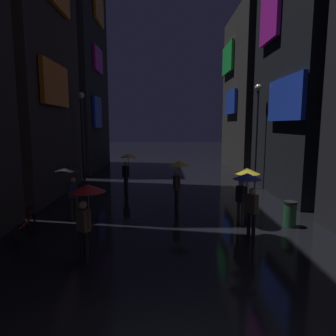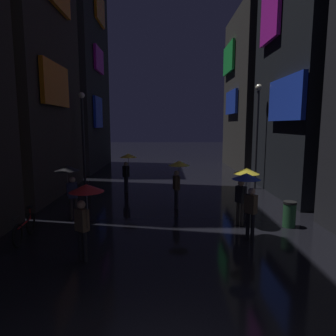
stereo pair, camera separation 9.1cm
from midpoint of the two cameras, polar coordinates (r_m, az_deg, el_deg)
building_left_far at (r=26.69m, az=-17.29°, el=17.93°), size 4.25×8.44×16.58m
building_right_far at (r=26.40m, az=16.82°, el=13.67°), size 4.25×8.19×12.57m
pedestrian_midstreet_left_yellow at (r=16.06m, az=-7.54°, el=1.14°), size 0.90×0.90×2.12m
pedestrian_foreground_right_blue at (r=9.82m, az=15.22°, el=-3.59°), size 0.90×0.90×2.12m
pedestrian_midstreet_centre_yellow at (r=12.78m, az=2.16°, el=-0.61°), size 0.90×0.90×2.12m
pedestrian_foreground_left_black at (r=11.89m, az=-18.16°, el=-1.68°), size 0.90×0.90×2.12m
pedestrian_near_crossing_yellow at (r=10.99m, az=14.60°, el=-2.32°), size 0.90×0.90×2.12m
pedestrian_far_right_red at (r=8.10m, az=-15.21°, el=-6.09°), size 0.90×0.90×2.12m
bicycle_parked_at_storefront at (r=10.67m, az=-25.41°, el=-10.29°), size 0.23×1.82×0.96m
streetlamp_right_far at (r=17.59m, az=16.76°, el=7.86°), size 0.36×0.36×5.84m
streetlamp_left_far at (r=18.52m, az=-15.75°, el=7.36°), size 0.36×0.36×5.51m
trash_bin at (r=11.67m, az=22.32°, el=-8.13°), size 0.46×0.46×0.93m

